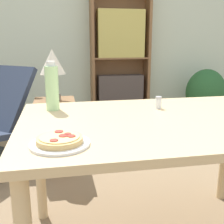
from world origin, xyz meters
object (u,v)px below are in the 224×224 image
drink_bottle (52,87)px  potted_plant_floor (206,94)px  pizza_on_plate (60,141)px  side_table (56,135)px  salt_shaker (158,103)px  table_lamp (52,64)px  bookshelf (120,64)px

drink_bottle → potted_plant_floor: size_ratio=0.36×
pizza_on_plate → side_table: size_ratio=0.36×
salt_shaker → table_lamp: table_lamp is taller
pizza_on_plate → potted_plant_floor: (1.97, 2.50, -0.36)m
drink_bottle → salt_shaker: (0.58, -0.08, -0.09)m
salt_shaker → potted_plant_floor: (1.43, 2.02, -0.38)m
salt_shaker → table_lamp: 1.10m
pizza_on_plate → salt_shaker: bearing=40.8°
salt_shaker → bookshelf: size_ratio=0.04×
salt_shaker → potted_plant_floor: 2.51m
side_table → potted_plant_floor: size_ratio=0.84×
bookshelf → side_table: (-0.88, -1.41, -0.49)m
drink_bottle → salt_shaker: 0.59m
pizza_on_plate → bookshelf: bearing=73.3°
salt_shaker → potted_plant_floor: bearing=54.8°
potted_plant_floor → bookshelf: bearing=164.8°
table_lamp → potted_plant_floor: bearing=28.7°
side_table → bookshelf: bearing=58.1°
salt_shaker → table_lamp: (-0.59, 0.92, 0.15)m
side_table → potted_plant_floor: bearing=28.7°
salt_shaker → table_lamp: bearing=122.5°
potted_plant_floor → drink_bottle: bearing=-135.9°
salt_shaker → bookshelf: (0.29, 2.33, 0.02)m
pizza_on_plate → potted_plant_floor: size_ratio=0.30×
drink_bottle → table_lamp: 0.84m
drink_bottle → bookshelf: 2.42m
bookshelf → side_table: bookshelf is taller
drink_bottle → side_table: bearing=90.5°
bookshelf → table_lamp: (-0.88, -1.41, 0.12)m
drink_bottle → side_table: 1.01m
salt_shaker → side_table: size_ratio=0.11×
drink_bottle → table_lamp: table_lamp is taller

